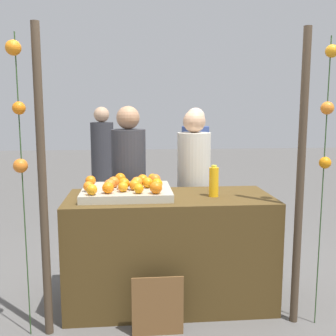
% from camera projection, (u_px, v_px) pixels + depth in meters
% --- Properties ---
extents(ground_plane, '(24.00, 24.00, 0.00)m').
position_uv_depth(ground_plane, '(170.00, 301.00, 3.27)').
color(ground_plane, '#565451').
extents(stall_counter, '(1.61, 0.70, 0.88)m').
position_uv_depth(stall_counter, '(170.00, 249.00, 3.21)').
color(stall_counter, '#4C3819').
rests_on(stall_counter, ground_plane).
extents(orange_tray, '(0.69, 0.58, 0.06)m').
position_uv_depth(orange_tray, '(127.00, 192.00, 3.15)').
color(orange_tray, '#B2AD99').
rests_on(orange_tray, stall_counter).
extents(orange_0, '(0.09, 0.09, 0.09)m').
position_uv_depth(orange_0, '(124.00, 184.00, 3.10)').
color(orange_0, orange).
rests_on(orange_0, orange_tray).
extents(orange_1, '(0.09, 0.09, 0.09)m').
position_uv_depth(orange_1, '(137.00, 182.00, 3.15)').
color(orange_1, orange).
rests_on(orange_1, orange_tray).
extents(orange_2, '(0.08, 0.08, 0.08)m').
position_uv_depth(orange_2, '(148.00, 183.00, 3.15)').
color(orange_2, orange).
rests_on(orange_2, orange_tray).
extents(orange_3, '(0.08, 0.08, 0.08)m').
position_uv_depth(orange_3, '(88.00, 186.00, 3.02)').
color(orange_3, orange).
rests_on(orange_3, orange_tray).
extents(orange_4, '(0.09, 0.09, 0.09)m').
position_uv_depth(orange_4, '(114.00, 182.00, 3.17)').
color(orange_4, orange).
rests_on(orange_4, orange_tray).
extents(orange_5, '(0.08, 0.08, 0.08)m').
position_uv_depth(orange_5, '(157.00, 184.00, 3.10)').
color(orange_5, orange).
rests_on(orange_5, orange_tray).
extents(orange_6, '(0.09, 0.09, 0.09)m').
position_uv_depth(orange_6, '(155.00, 179.00, 3.29)').
color(orange_6, orange).
rests_on(orange_6, orange_tray).
extents(orange_7, '(0.08, 0.08, 0.08)m').
position_uv_depth(orange_7, '(123.00, 187.00, 3.00)').
color(orange_7, orange).
rests_on(orange_7, orange_tray).
extents(orange_8, '(0.08, 0.08, 0.08)m').
position_uv_depth(orange_8, '(91.00, 181.00, 3.23)').
color(orange_8, orange).
rests_on(orange_8, orange_tray).
extents(orange_9, '(0.09, 0.09, 0.09)m').
position_uv_depth(orange_9, '(143.00, 180.00, 3.27)').
color(orange_9, orange).
rests_on(orange_9, orange_tray).
extents(orange_10, '(0.08, 0.08, 0.08)m').
position_uv_depth(orange_10, '(152.00, 178.00, 3.38)').
color(orange_10, orange).
rests_on(orange_10, orange_tray).
extents(orange_11, '(0.08, 0.08, 0.08)m').
position_uv_depth(orange_11, '(135.00, 185.00, 3.07)').
color(orange_11, orange).
rests_on(orange_11, orange_tray).
extents(orange_12, '(0.09, 0.09, 0.09)m').
position_uv_depth(orange_12, '(156.00, 188.00, 2.94)').
color(orange_12, orange).
rests_on(orange_12, orange_tray).
extents(orange_13, '(0.09, 0.09, 0.09)m').
position_uv_depth(orange_13, '(108.00, 188.00, 2.95)').
color(orange_13, orange).
rests_on(orange_13, orange_tray).
extents(orange_14, '(0.09, 0.09, 0.09)m').
position_uv_depth(orange_14, '(120.00, 178.00, 3.32)').
color(orange_14, orange).
rests_on(orange_14, orange_tray).
extents(orange_15, '(0.08, 0.08, 0.08)m').
position_uv_depth(orange_15, '(92.00, 190.00, 2.89)').
color(orange_15, orange).
rests_on(orange_15, orange_tray).
extents(orange_16, '(0.09, 0.09, 0.09)m').
position_uv_depth(orange_16, '(110.00, 185.00, 3.06)').
color(orange_16, orange).
rests_on(orange_16, orange_tray).
extents(orange_17, '(0.07, 0.07, 0.07)m').
position_uv_depth(orange_17, '(139.00, 189.00, 2.95)').
color(orange_17, orange).
rests_on(orange_17, orange_tray).
extents(juice_bottle, '(0.07, 0.07, 0.25)m').
position_uv_depth(juice_bottle, '(214.00, 182.00, 3.11)').
color(juice_bottle, '#F3AB15').
rests_on(juice_bottle, stall_counter).
extents(chalkboard_sign, '(0.36, 0.03, 0.44)m').
position_uv_depth(chalkboard_sign, '(158.00, 307.00, 2.76)').
color(chalkboard_sign, brown).
rests_on(chalkboard_sign, ground_plane).
extents(vendor_left, '(0.32, 0.32, 1.58)m').
position_uv_depth(vendor_left, '(129.00, 196.00, 3.77)').
color(vendor_left, '#333338').
rests_on(vendor_left, ground_plane).
extents(vendor_right, '(0.31, 0.31, 1.54)m').
position_uv_depth(vendor_right, '(194.00, 198.00, 3.78)').
color(vendor_right, beige).
rests_on(vendor_right, ground_plane).
extents(crowd_person_0, '(0.31, 0.31, 1.56)m').
position_uv_depth(crowd_person_0, '(195.00, 180.00, 4.65)').
color(crowd_person_0, '#384C8C').
rests_on(crowd_person_0, ground_plane).
extents(crowd_person_1, '(0.32, 0.32, 1.57)m').
position_uv_depth(crowd_person_1, '(103.00, 168.00, 5.60)').
color(crowd_person_1, '#333338').
rests_on(crowd_person_1, ground_plane).
extents(canopy_post_left, '(0.06, 0.06, 2.10)m').
position_uv_depth(canopy_post_left, '(43.00, 186.00, 2.65)').
color(canopy_post_left, '#473828').
rests_on(canopy_post_left, ground_plane).
extents(canopy_post_right, '(0.06, 0.06, 2.10)m').
position_uv_depth(canopy_post_right, '(300.00, 181.00, 2.81)').
color(canopy_post_right, '#473828').
rests_on(canopy_post_right, ground_plane).
extents(garland_strand_left, '(0.10, 0.10, 2.03)m').
position_uv_depth(garland_strand_left, '(18.00, 110.00, 2.56)').
color(garland_strand_left, '#2D4C23').
rests_on(garland_strand_left, ground_plane).
extents(garland_strand_right, '(0.09, 0.09, 2.03)m').
position_uv_depth(garland_strand_right, '(328.00, 111.00, 2.71)').
color(garland_strand_right, '#2D4C23').
rests_on(garland_strand_right, ground_plane).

